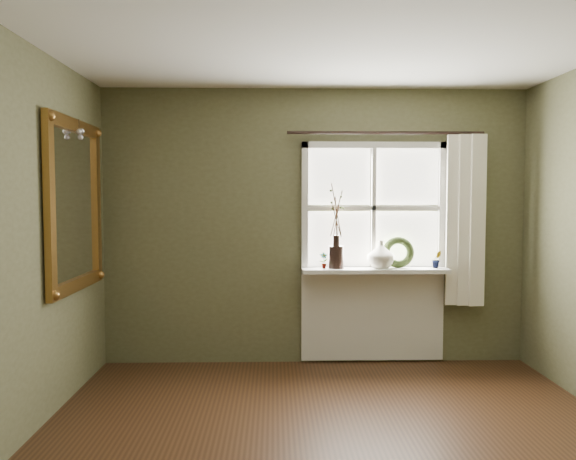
# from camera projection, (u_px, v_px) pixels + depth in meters

# --- Properties ---
(ceiling) EXTENTS (4.50, 4.50, 0.00)m
(ceiling) POSITION_uv_depth(u_px,v_px,m) (347.00, 7.00, 3.00)
(ceiling) COLOR silver
(ceiling) RESTS_ON ground
(wall_back) EXTENTS (4.00, 0.10, 2.60)m
(wall_back) POSITION_uv_depth(u_px,v_px,m) (315.00, 227.00, 5.37)
(wall_back) COLOR brown
(wall_back) RESTS_ON ground
(wall_front) EXTENTS (4.00, 0.10, 2.60)m
(wall_front) POSITION_uv_depth(u_px,v_px,m) (554.00, 401.00, 0.78)
(wall_front) COLOR brown
(wall_front) RESTS_ON ground
(window_frame) EXTENTS (1.36, 0.06, 1.24)m
(window_frame) POSITION_uv_depth(u_px,v_px,m) (373.00, 208.00, 5.31)
(window_frame) COLOR silver
(window_frame) RESTS_ON wall_back
(window_sill) EXTENTS (1.36, 0.26, 0.04)m
(window_sill) POSITION_uv_depth(u_px,v_px,m) (375.00, 270.00, 5.23)
(window_sill) COLOR silver
(window_sill) RESTS_ON wall_back
(window_apron) EXTENTS (1.36, 0.04, 0.88)m
(window_apron) POSITION_uv_depth(u_px,v_px,m) (372.00, 314.00, 5.37)
(window_apron) COLOR silver
(window_apron) RESTS_ON ground
(dark_jug) EXTENTS (0.18, 0.18, 0.21)m
(dark_jug) POSITION_uv_depth(u_px,v_px,m) (336.00, 257.00, 5.22)
(dark_jug) COLOR black
(dark_jug) RESTS_ON window_sill
(cream_vase) EXTENTS (0.28, 0.28, 0.26)m
(cream_vase) POSITION_uv_depth(u_px,v_px,m) (381.00, 254.00, 5.23)
(cream_vase) COLOR silver
(cream_vase) RESTS_ON window_sill
(wreath) EXTENTS (0.31, 0.17, 0.31)m
(wreath) POSITION_uv_depth(u_px,v_px,m) (398.00, 256.00, 5.27)
(wreath) COLOR #2F3F1C
(wreath) RESTS_ON window_sill
(potted_plant_left) EXTENTS (0.09, 0.07, 0.15)m
(potted_plant_left) POSITION_uv_depth(u_px,v_px,m) (324.00, 260.00, 5.21)
(potted_plant_left) COLOR #2F3F1C
(potted_plant_left) RESTS_ON window_sill
(potted_plant_right) EXTENTS (0.10, 0.08, 0.16)m
(potted_plant_right) POSITION_uv_depth(u_px,v_px,m) (437.00, 259.00, 5.24)
(potted_plant_right) COLOR #2F3F1C
(potted_plant_right) RESTS_ON window_sill
(curtain) EXTENTS (0.36, 0.12, 1.59)m
(curtain) POSITION_uv_depth(u_px,v_px,m) (465.00, 220.00, 5.24)
(curtain) COLOR white
(curtain) RESTS_ON wall_back
(curtain_rod) EXTENTS (1.84, 0.03, 0.03)m
(curtain_rod) POSITION_uv_depth(u_px,v_px,m) (386.00, 133.00, 5.21)
(curtain_rod) COLOR black
(curtain_rod) RESTS_ON wall_back
(gilt_mirror) EXTENTS (0.10, 1.13, 1.35)m
(gilt_mirror) POSITION_uv_depth(u_px,v_px,m) (75.00, 205.00, 4.43)
(gilt_mirror) COLOR white
(gilt_mirror) RESTS_ON wall_left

